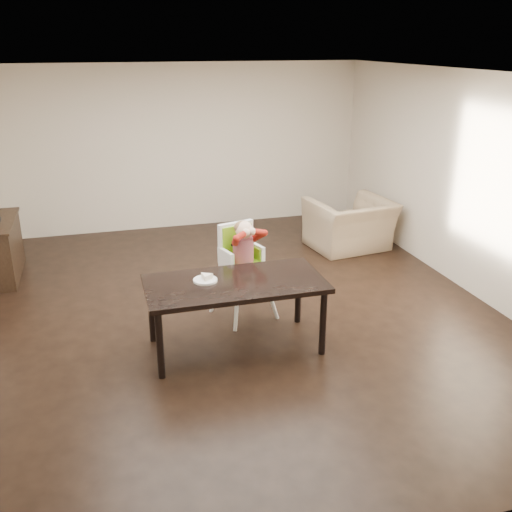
{
  "coord_description": "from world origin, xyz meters",
  "views": [
    {
      "loc": [
        -1.44,
        -5.95,
        3.03
      ],
      "look_at": [
        0.11,
        -0.45,
        0.85
      ],
      "focal_mm": 40.0,
      "sensor_mm": 36.0,
      "label": 1
    }
  ],
  "objects_px": {
    "armchair": "(350,216)",
    "sideboard": "(1,249)",
    "dining_table": "(235,289)",
    "high_chair": "(242,249)"
  },
  "relations": [
    {
      "from": "dining_table",
      "to": "sideboard",
      "type": "distance_m",
      "value": 3.75
    },
    {
      "from": "armchair",
      "to": "dining_table",
      "type": "bearing_deg",
      "value": 37.83
    },
    {
      "from": "armchair",
      "to": "sideboard",
      "type": "height_order",
      "value": "armchair"
    },
    {
      "from": "dining_table",
      "to": "armchair",
      "type": "xyz_separation_m",
      "value": [
        2.41,
        2.48,
        -0.16
      ]
    },
    {
      "from": "high_chair",
      "to": "armchair",
      "type": "bearing_deg",
      "value": 22.95
    },
    {
      "from": "high_chair",
      "to": "sideboard",
      "type": "distance_m",
      "value": 3.49
    },
    {
      "from": "sideboard",
      "to": "armchair",
      "type": "bearing_deg",
      "value": -2.86
    },
    {
      "from": "dining_table",
      "to": "sideboard",
      "type": "height_order",
      "value": "sideboard"
    },
    {
      "from": "dining_table",
      "to": "high_chair",
      "type": "distance_m",
      "value": 0.78
    },
    {
      "from": "armchair",
      "to": "sideboard",
      "type": "relative_size",
      "value": 0.93
    }
  ]
}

